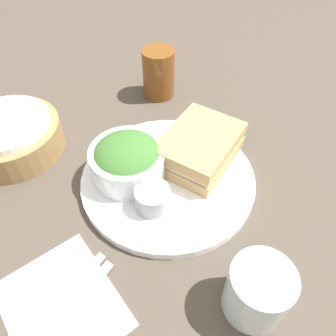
{
  "coord_description": "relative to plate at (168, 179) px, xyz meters",
  "views": [
    {
      "loc": [
        -0.23,
        -0.3,
        0.45
      ],
      "look_at": [
        0.0,
        0.0,
        0.04
      ],
      "focal_mm": 35.0,
      "sensor_mm": 36.0,
      "label": 1
    }
  ],
  "objects": [
    {
      "name": "ground_plane",
      "position": [
        0.0,
        0.0,
        -0.01
      ],
      "size": [
        4.0,
        4.0,
        0.0
      ],
      "primitive_type": "plane",
      "color": "#4C4238"
    },
    {
      "name": "plate",
      "position": [
        0.0,
        0.0,
        0.0
      ],
      "size": [
        0.3,
        0.3,
        0.02
      ],
      "primitive_type": "cylinder",
      "color": "white",
      "rests_on": "ground_plane"
    },
    {
      "name": "sandwich",
      "position": [
        0.07,
        0.0,
        0.04
      ],
      "size": [
        0.18,
        0.16,
        0.06
      ],
      "color": "tan",
      "rests_on": "plate"
    },
    {
      "name": "salad_bowl",
      "position": [
        -0.05,
        0.05,
        0.04
      ],
      "size": [
        0.13,
        0.13,
        0.07
      ],
      "color": "white",
      "rests_on": "plate"
    },
    {
      "name": "dressing_cup",
      "position": [
        -0.06,
        -0.04,
        0.03
      ],
      "size": [
        0.06,
        0.06,
        0.04
      ],
      "primitive_type": "cylinder",
      "color": "#99999E",
      "rests_on": "plate"
    },
    {
      "name": "orange_wedge",
      "position": [
        0.01,
        0.08,
        0.03
      ],
      "size": [
        0.04,
        0.04,
        0.04
      ],
      "primitive_type": "sphere",
      "color": "orange",
      "rests_on": "plate"
    },
    {
      "name": "drink_glass",
      "position": [
        0.14,
        0.22,
        0.05
      ],
      "size": [
        0.07,
        0.07,
        0.11
      ],
      "primitive_type": "cylinder",
      "color": "brown",
      "rests_on": "ground_plane"
    },
    {
      "name": "bread_basket",
      "position": [
        -0.18,
        0.25,
        0.03
      ],
      "size": [
        0.19,
        0.19,
        0.07
      ],
      "color": "#997547",
      "rests_on": "ground_plane"
    },
    {
      "name": "napkin",
      "position": [
        -0.24,
        -0.09,
        -0.01
      ],
      "size": [
        0.14,
        0.17,
        0.0
      ],
      "primitive_type": "cube",
      "color": "white",
      "rests_on": "ground_plane"
    },
    {
      "name": "fork",
      "position": [
        -0.24,
        -0.1,
        -0.0
      ],
      "size": [
        0.16,
        0.06,
        0.01
      ],
      "primitive_type": "cube",
      "rotation": [
        0.0,
        0.0,
        3.48
      ],
      "color": "silver",
      "rests_on": "napkin"
    },
    {
      "name": "knife",
      "position": [
        -0.24,
        -0.09,
        -0.0
      ],
      "size": [
        0.16,
        0.07,
        0.01
      ],
      "primitive_type": "cube",
      "rotation": [
        0.0,
        0.0,
        3.48
      ],
      "color": "silver",
      "rests_on": "napkin"
    },
    {
      "name": "spoon",
      "position": [
        -0.25,
        -0.07,
        -0.0
      ],
      "size": [
        0.14,
        0.06,
        0.01
      ],
      "primitive_type": "cube",
      "rotation": [
        0.0,
        0.0,
        3.48
      ],
      "color": "silver",
      "rests_on": "napkin"
    },
    {
      "name": "water_glass",
      "position": [
        -0.04,
        -0.24,
        0.04
      ],
      "size": [
        0.08,
        0.08,
        0.09
      ],
      "primitive_type": "cylinder",
      "color": "silver",
      "rests_on": "ground_plane"
    }
  ]
}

